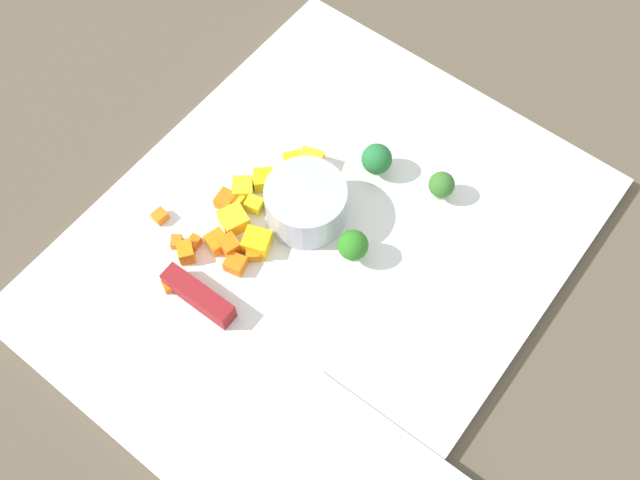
{
  "coord_description": "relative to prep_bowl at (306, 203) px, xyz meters",
  "views": [
    {
      "loc": [
        0.24,
        0.18,
        0.61
      ],
      "look_at": [
        0.0,
        0.0,
        0.02
      ],
      "focal_mm": 40.75,
      "sensor_mm": 36.0,
      "label": 1
    }
  ],
  "objects": [
    {
      "name": "ground_plane",
      "position": [
        0.02,
        0.03,
        -0.03
      ],
      "size": [
        4.0,
        4.0,
        0.0
      ],
      "primitive_type": "plane",
      "color": "brown"
    },
    {
      "name": "prep_bowl",
      "position": [
        0.0,
        0.0,
        0.0
      ],
      "size": [
        0.08,
        0.08,
        0.04
      ],
      "primitive_type": "cylinder",
      "color": "#B0B3C3",
      "rests_on": "cutting_board"
    },
    {
      "name": "chef_knife",
      "position": [
        0.12,
        0.05,
        -0.01
      ],
      "size": [
        0.03,
        0.34,
        0.02
      ],
      "rotation": [
        0.0,
        0.0,
        1.59
      ],
      "color": "silver",
      "rests_on": "cutting_board"
    },
    {
      "name": "pepper_dice_3",
      "position": [
        0.03,
        -0.06,
        -0.02
      ],
      "size": [
        0.01,
        0.01,
        0.01
      ],
      "primitive_type": "cube",
      "rotation": [
        0.0,
        0.0,
        0.07
      ],
      "color": "yellow",
      "rests_on": "cutting_board"
    },
    {
      "name": "carrot_dice_3",
      "position": [
        0.1,
        -0.07,
        -0.02
      ],
      "size": [
        0.02,
        0.02,
        0.01
      ],
      "primitive_type": "cube",
      "rotation": [
        0.0,
        0.0,
        0.65
      ],
      "color": "orange",
      "rests_on": "cutting_board"
    },
    {
      "name": "carrot_dice_1",
      "position": [
        0.07,
        -0.03,
        -0.01
      ],
      "size": [
        0.02,
        0.02,
        0.02
      ],
      "primitive_type": "cube",
      "rotation": [
        0.0,
        0.0,
        2.84
      ],
      "color": "orange",
      "rests_on": "cutting_board"
    },
    {
      "name": "pepper_dice_6",
      "position": [
        -0.03,
        -0.04,
        -0.01
      ],
      "size": [
        0.02,
        0.02,
        0.02
      ],
      "primitive_type": "cube",
      "rotation": [
        0.0,
        0.0,
        0.92
      ],
      "color": "yellow",
      "rests_on": "cutting_board"
    },
    {
      "name": "broccoli_floret_1",
      "position": [
        -0.09,
        0.09,
        -0.0
      ],
      "size": [
        0.02,
        0.02,
        0.03
      ],
      "color": "#82B669",
      "rests_on": "cutting_board"
    },
    {
      "name": "pepper_dice_1",
      "position": [
        -0.0,
        -0.05,
        -0.01
      ],
      "size": [
        0.03,
        0.03,
        0.02
      ],
      "primitive_type": "cube",
      "rotation": [
        0.0,
        0.0,
        0.76
      ],
      "color": "yellow",
      "rests_on": "cutting_board"
    },
    {
      "name": "pepper_dice_0",
      "position": [
        0.05,
        -0.01,
        -0.01
      ],
      "size": [
        0.03,
        0.03,
        0.02
      ],
      "primitive_type": "cube",
      "rotation": [
        0.0,
        0.0,
        1.94
      ],
      "color": "yellow",
      "rests_on": "cutting_board"
    },
    {
      "name": "carrot_dice_6",
      "position": [
        0.08,
        -0.02,
        -0.01
      ],
      "size": [
        0.02,
        0.02,
        0.01
      ],
      "primitive_type": "cube",
      "rotation": [
        0.0,
        0.0,
        1.79
      ],
      "color": "orange",
      "rests_on": "cutting_board"
    },
    {
      "name": "carrot_dice_7",
      "position": [
        0.09,
        -0.06,
        -0.02
      ],
      "size": [
        0.01,
        0.01,
        0.01
      ],
      "primitive_type": "cube",
      "rotation": [
        0.0,
        0.0,
        0.1
      ],
      "color": "orange",
      "rests_on": "cutting_board"
    },
    {
      "name": "pepper_dice_5",
      "position": [
        0.02,
        -0.06,
        -0.01
      ],
      "size": [
        0.03,
        0.03,
        0.01
      ],
      "primitive_type": "cube",
      "rotation": [
        0.0,
        0.0,
        0.69
      ],
      "color": "yellow",
      "rests_on": "cutting_board"
    },
    {
      "name": "carrot_dice_2",
      "position": [
        0.07,
        -0.04,
        -0.01
      ],
      "size": [
        0.02,
        0.02,
        0.01
      ],
      "primitive_type": "cube",
      "rotation": [
        0.0,
        0.0,
        2.84
      ],
      "color": "orange",
      "rests_on": "cutting_board"
    },
    {
      "name": "pepper_dice_2",
      "position": [
        0.02,
        -0.04,
        -0.01
      ],
      "size": [
        0.02,
        0.02,
        0.01
      ],
      "primitive_type": "cube",
      "rotation": [
        0.0,
        0.0,
        0.22
      ],
      "color": "yellow",
      "rests_on": "cutting_board"
    },
    {
      "name": "carrot_dice_4",
      "position": [
        0.13,
        -0.05,
        -0.02
      ],
      "size": [
        0.01,
        0.01,
        0.01
      ],
      "primitive_type": "cube",
      "rotation": [
        0.0,
        0.0,
        1.1
      ],
      "color": "orange",
      "rests_on": "cutting_board"
    },
    {
      "name": "cutting_board",
      "position": [
        0.02,
        0.03,
        -0.03
      ],
      "size": [
        0.48,
        0.39,
        0.01
      ],
      "primitive_type": "cube",
      "color": "white",
      "rests_on": "ground_plane"
    },
    {
      "name": "pepper_dice_7",
      "position": [
        0.05,
        -0.05,
        -0.01
      ],
      "size": [
        0.03,
        0.03,
        0.02
      ],
      "primitive_type": "cube",
      "rotation": [
        0.0,
        0.0,
        2.75
      ],
      "color": "yellow",
      "rests_on": "cutting_board"
    },
    {
      "name": "pepper_dice_4",
      "position": [
        -0.04,
        -0.03,
        -0.01
      ],
      "size": [
        0.03,
        0.03,
        0.02
      ],
      "primitive_type": "cube",
      "rotation": [
        0.0,
        0.0,
        1.9
      ],
      "color": "yellow",
      "rests_on": "cutting_board"
    },
    {
      "name": "broccoli_floret_0",
      "position": [
        -0.08,
        0.02,
        -0.0
      ],
      "size": [
        0.03,
        0.03,
        0.04
      ],
      "color": "#83BD5B",
      "rests_on": "cutting_board"
    },
    {
      "name": "broccoli_floret_2",
      "position": [
        0.01,
        0.06,
        0.0
      ],
      "size": [
        0.03,
        0.03,
        0.04
      ],
      "color": "#8BB86D",
      "rests_on": "cutting_board"
    },
    {
      "name": "carrot_dice_5",
      "position": [
        0.09,
        -0.11,
        -0.02
      ],
      "size": [
        0.01,
        0.01,
        0.01
      ],
      "primitive_type": "cube",
      "rotation": [
        0.0,
        0.0,
        3.04
      ],
      "color": "orange",
      "rests_on": "cutting_board"
    },
    {
      "name": "carrot_dice_9",
      "position": [
        0.1,
        -0.06,
        -0.01
      ],
      "size": [
        0.02,
        0.02,
        0.02
      ],
      "primitive_type": "cube",
      "rotation": [
        0.0,
        0.0,
        2.48
      ],
      "color": "orange",
      "rests_on": "cutting_board"
    },
    {
      "name": "carrot_dice_8",
      "position": [
        0.04,
        -0.07,
        -0.01
      ],
      "size": [
        0.02,
        0.02,
        0.01
      ],
      "primitive_type": "cube",
      "rotation": [
        0.0,
        0.0,
        1.71
      ],
      "color": "orange",
      "rests_on": "cutting_board"
    },
    {
      "name": "carrot_dice_0",
      "position": [
        0.06,
        -0.01,
        -0.02
      ],
      "size": [
        0.02,
        0.02,
        0.01
      ],
      "primitive_type": "cube",
      "rotation": [
        0.0,
        0.0,
        0.69
      ],
      "color": "orange",
      "rests_on": "cutting_board"
    }
  ]
}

